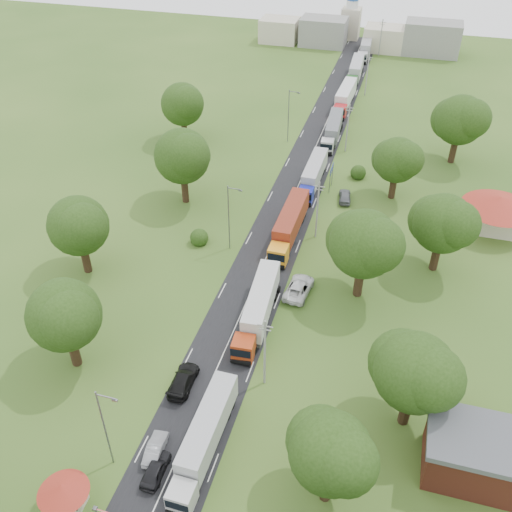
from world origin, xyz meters
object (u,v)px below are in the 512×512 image
(truck_0, at_px, (205,437))
(car_lane_mid, at_px, (156,449))
(guard_booth, at_px, (64,493))
(car_lane_front, at_px, (156,469))
(info_sign, at_px, (332,172))

(truck_0, bearing_deg, car_lane_mid, -159.53)
(guard_booth, xyz_separation_m, car_lane_mid, (5.12, 7.00, -1.49))
(guard_booth, distance_m, car_lane_front, 7.95)
(car_lane_mid, bearing_deg, info_sign, -104.02)
(truck_0, bearing_deg, car_lane_front, -133.75)
(truck_0, relative_size, car_lane_mid, 3.31)
(guard_booth, xyz_separation_m, info_sign, (12.40, 60.00, 0.84))
(info_sign, height_order, truck_0, info_sign)
(guard_booth, height_order, info_sign, info_sign)
(truck_0, relative_size, car_lane_front, 3.22)
(car_lane_mid, bearing_deg, car_lane_front, 107.94)
(car_lane_front, xyz_separation_m, car_lane_mid, (-0.90, 2.00, -0.04))
(car_lane_mid, bearing_deg, truck_0, -165.73)
(car_lane_front, bearing_deg, info_sign, -97.54)
(guard_booth, xyz_separation_m, truck_0, (9.49, 8.63, -0.17))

